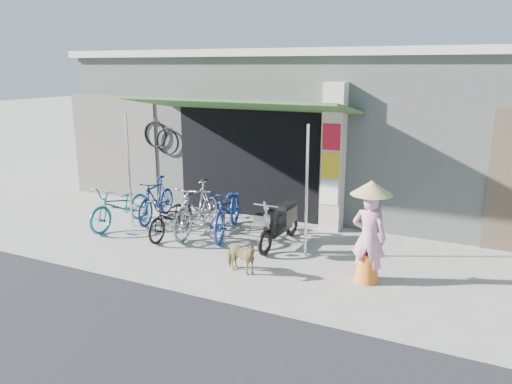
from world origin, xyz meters
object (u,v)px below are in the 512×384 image
at_px(bike_black, 172,217).
at_px(bike_navy, 228,210).
at_px(bike_silver, 197,209).
at_px(street_dog, 240,257).
at_px(moped, 280,223).
at_px(bike_blue, 156,200).
at_px(nun, 369,232).
at_px(bike_teal, 121,206).

bearing_deg(bike_black, bike_navy, 28.82).
relative_size(bike_silver, street_dog, 2.67).
xyz_separation_m(bike_navy, moped, (1.17, -0.09, -0.08)).
relative_size(bike_blue, bike_black, 1.04).
relative_size(bike_blue, nun, 0.97).
relative_size(bike_navy, nun, 1.19).
distance_m(street_dog, moped, 1.53).
bearing_deg(bike_silver, street_dog, -41.80).
relative_size(bike_black, street_dog, 2.28).
bearing_deg(bike_silver, nun, -15.00).
bearing_deg(bike_black, bike_blue, 139.71).
bearing_deg(moped, bike_black, -165.38).
xyz_separation_m(bike_blue, bike_black, (0.89, -0.70, -0.08)).
xyz_separation_m(bike_teal, street_dog, (3.39, -1.07, -0.17)).
xyz_separation_m(bike_blue, street_dog, (2.97, -1.73, -0.20)).
height_order(bike_black, street_dog, bike_black).
bearing_deg(bike_black, bike_silver, 34.01).
distance_m(bike_navy, street_dog, 1.98).
distance_m(bike_silver, nun, 3.71).
distance_m(bike_blue, street_dog, 3.45).
bearing_deg(bike_teal, bike_blue, 60.11).
height_order(bike_black, nun, nun).
bearing_deg(nun, bike_silver, -10.27).
relative_size(bike_teal, nun, 1.05).
distance_m(bike_blue, moped, 3.03).
xyz_separation_m(bike_navy, street_dog, (1.12, -1.62, -0.23)).
bearing_deg(moped, bike_teal, -170.71).
height_order(street_dog, nun, nun).
relative_size(bike_blue, moped, 0.96).
height_order(bike_navy, moped, bike_navy).
height_order(bike_silver, street_dog, bike_silver).
bearing_deg(nun, bike_teal, -3.76).
bearing_deg(street_dog, moped, 10.20).
bearing_deg(bike_teal, nun, -2.75).
relative_size(bike_teal, bike_silver, 0.96).
xyz_separation_m(bike_blue, nun, (4.92, -1.15, 0.34)).
bearing_deg(street_dog, bike_teal, 84.57).
relative_size(bike_black, bike_silver, 0.85).
relative_size(bike_blue, bike_silver, 0.89).
height_order(bike_silver, bike_navy, bike_silver).
bearing_deg(moped, nun, -24.59).
bearing_deg(bike_blue, bike_black, -46.99).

